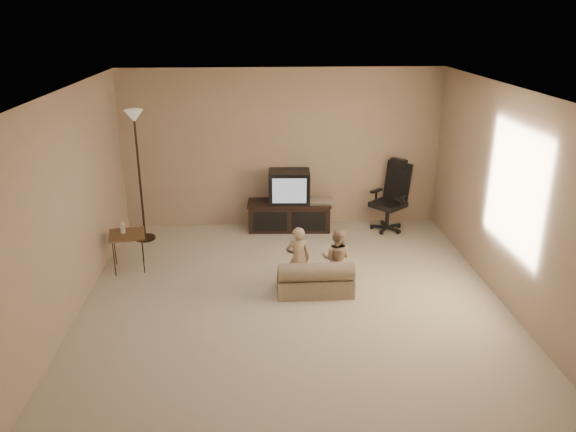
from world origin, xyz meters
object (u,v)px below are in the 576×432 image
office_chair (391,205)px  toddler_left (298,259)px  toddler_right (336,259)px  tv_stand (290,205)px  side_table (127,235)px  child_sofa (315,280)px  floor_lamp (137,147)px

office_chair → toddler_left: (-1.62, -1.99, 0.01)m
toddler_left → toddler_right: bearing=176.9°
tv_stand → toddler_left: (-0.03, -2.08, 0.02)m
toddler_right → side_table: bearing=3.8°
office_chair → side_table: (-3.85, -1.26, 0.09)m
side_table → tv_stand: bearing=30.9°
office_chair → tv_stand: bearing=-133.6°
child_sofa → toddler_right: bearing=26.1°
tv_stand → floor_lamp: 2.49m
side_table → toddler_left: bearing=-18.2°
office_chair → floor_lamp: bearing=-127.2°
floor_lamp → child_sofa: floor_lamp is taller
office_chair → toddler_right: size_ratio=1.42×
child_sofa → toddler_right: (0.27, 0.13, 0.21)m
toddler_right → child_sofa: bearing=44.6°
side_table → floor_lamp: 1.41m
tv_stand → child_sofa: size_ratio=1.46×
office_chair → floor_lamp: 3.98m
side_table → toddler_right: size_ratio=0.87×
side_table → toddler_left: 2.35m
side_table → toddler_left: toddler_left is taller
office_chair → side_table: size_ratio=1.64×
side_table → floor_lamp: (0.02, 1.05, 0.95)m
child_sofa → office_chair: bearing=56.3°
child_sofa → toddler_right: toddler_right is taller
floor_lamp → side_table: bearing=-91.0°
floor_lamp → toddler_left: size_ratio=2.37×
child_sofa → toddler_left: 0.33m
tv_stand → toddler_left: bearing=-87.6°
child_sofa → toddler_left: bearing=150.9°
floor_lamp → toddler_right: bearing=-33.3°
side_table → office_chair: bearing=18.1°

